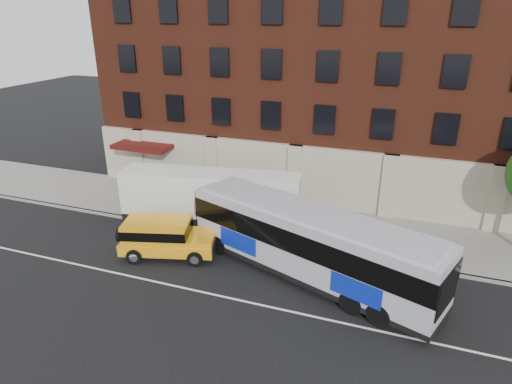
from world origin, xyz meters
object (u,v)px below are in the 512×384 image
(sign_pole, at_px, (137,199))
(city_bus, at_px, (310,242))
(yellow_suv, at_px, (164,236))
(shipping_container, at_px, (211,201))

(sign_pole, xyz_separation_m, city_bus, (11.51, -2.68, 0.51))
(city_bus, height_order, yellow_suv, city_bus)
(sign_pole, relative_size, city_bus, 0.19)
(sign_pole, relative_size, shipping_container, 0.23)
(shipping_container, bearing_deg, yellow_suv, -104.02)
(city_bus, distance_m, yellow_suv, 7.82)
(sign_pole, relative_size, yellow_suv, 0.46)
(sign_pole, bearing_deg, city_bus, -13.11)
(city_bus, bearing_deg, shipping_container, 153.88)
(city_bus, relative_size, shipping_container, 1.22)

